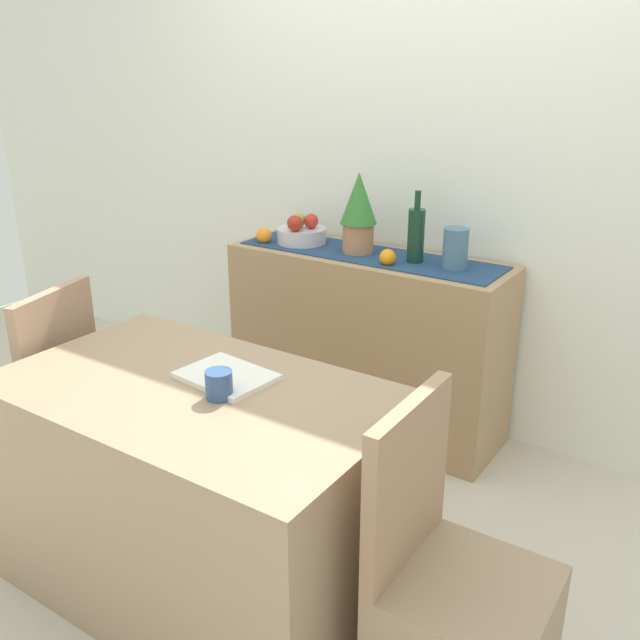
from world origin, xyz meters
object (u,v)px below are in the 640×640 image
at_px(fruit_bowl, 302,235).
at_px(chair_near_window, 37,441).
at_px(dining_table, 202,492).
at_px(chair_by_corner, 458,637).
at_px(open_book, 226,376).
at_px(coffee_cup, 219,385).
at_px(potted_plant, 359,211).
at_px(ceramic_vase, 455,249).
at_px(wine_bottle, 416,235).
at_px(sideboard_console, 366,342).

xyz_separation_m(fruit_bowl, chair_near_window, (-0.38, -1.27, -0.62)).
distance_m(dining_table, chair_by_corner, 0.89).
xyz_separation_m(open_book, chair_by_corner, (0.84, -0.10, -0.48)).
distance_m(dining_table, coffee_cup, 0.43).
bearing_deg(fruit_bowl, potted_plant, 0.00).
bearing_deg(coffee_cup, ceramic_vase, 82.57).
xyz_separation_m(potted_plant, chair_near_window, (-0.69, -1.27, -0.77)).
height_order(ceramic_vase, coffee_cup, ceramic_vase).
xyz_separation_m(wine_bottle, open_book, (-0.05, -1.18, -0.22)).
height_order(wine_bottle, open_book, wine_bottle).
relative_size(sideboard_console, coffee_cup, 15.46).
relative_size(dining_table, open_book, 4.41).
relative_size(wine_bottle, dining_table, 0.25).
relative_size(sideboard_console, potted_plant, 3.58).
relative_size(dining_table, chair_near_window, 1.37).
distance_m(fruit_bowl, potted_plant, 0.35).
bearing_deg(ceramic_vase, wine_bottle, 180.00).
bearing_deg(fruit_bowl, chair_by_corner, -42.64).
distance_m(open_book, chair_near_window, 1.05).
relative_size(ceramic_vase, open_book, 0.63).
relative_size(wine_bottle, potted_plant, 0.86).
bearing_deg(chair_near_window, potted_plant, 61.49).
height_order(sideboard_console, chair_near_window, chair_near_window).
xyz_separation_m(sideboard_console, ceramic_vase, (0.41, 0.00, 0.51)).
height_order(ceramic_vase, potted_plant, potted_plant).
distance_m(ceramic_vase, chair_by_corner, 1.56).
xyz_separation_m(fruit_bowl, chair_by_corner, (1.38, -1.28, -0.62)).
bearing_deg(wine_bottle, ceramic_vase, 0.00).
relative_size(sideboard_console, fruit_bowl, 5.60).
distance_m(fruit_bowl, chair_near_window, 1.46).
distance_m(potted_plant, dining_table, 1.45).
height_order(fruit_bowl, open_book, fruit_bowl).
relative_size(fruit_bowl, potted_plant, 0.64).
relative_size(ceramic_vase, chair_near_window, 0.20).
distance_m(sideboard_console, wine_bottle, 0.59).
bearing_deg(wine_bottle, coffee_cup, -89.35).
relative_size(ceramic_vase, coffee_cup, 2.08).
distance_m(sideboard_console, chair_by_corner, 1.64).
bearing_deg(sideboard_console, ceramic_vase, 0.00).
height_order(sideboard_console, chair_by_corner, chair_by_corner).
bearing_deg(potted_plant, ceramic_vase, 0.00).
bearing_deg(open_book, chair_near_window, -168.26).
xyz_separation_m(fruit_bowl, dining_table, (0.50, -1.27, -0.51)).
distance_m(potted_plant, open_book, 1.23).
distance_m(wine_bottle, open_book, 1.20).
relative_size(fruit_bowl, chair_near_window, 0.26).
bearing_deg(chair_by_corner, fruit_bowl, 137.36).
bearing_deg(open_book, dining_table, -106.68).
relative_size(wine_bottle, chair_near_window, 0.35).
bearing_deg(sideboard_console, fruit_bowl, 180.00).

